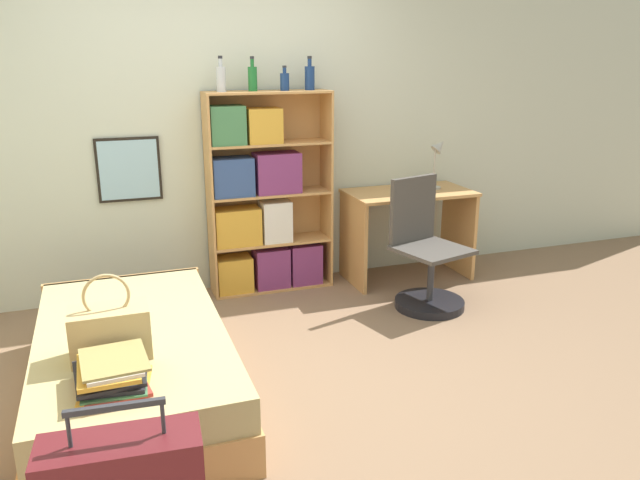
{
  "coord_description": "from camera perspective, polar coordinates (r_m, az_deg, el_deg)",
  "views": [
    {
      "loc": [
        -0.86,
        -3.27,
        1.86
      ],
      "look_at": [
        0.37,
        0.19,
        0.75
      ],
      "focal_mm": 35.0,
      "sensor_mm": 36.0,
      "label": 1
    }
  ],
  "objects": [
    {
      "name": "bottle_clear",
      "position": [
        4.85,
        -3.25,
        14.31
      ],
      "size": [
        0.07,
        0.07,
        0.18
      ],
      "color": "navy",
      "rests_on": "bookcase"
    },
    {
      "name": "bottle_green",
      "position": [
        4.73,
        -9.04,
        14.41
      ],
      "size": [
        0.07,
        0.07,
        0.26
      ],
      "color": "#B7BCC1",
      "rests_on": "bookcase"
    },
    {
      "name": "book_stack_on_bed",
      "position": [
        3.0,
        -18.47,
        -11.57
      ],
      "size": [
        0.35,
        0.39,
        0.14
      ],
      "color": "gold",
      "rests_on": "bed"
    },
    {
      "name": "desk",
      "position": [
        5.29,
        8.05,
        1.87
      ],
      "size": [
        1.03,
        0.57,
        0.76
      ],
      "color": "tan",
      "rests_on": "ground_plane"
    },
    {
      "name": "wall_back",
      "position": [
        4.97,
        -9.59,
        10.1
      ],
      "size": [
        10.0,
        0.09,
        2.6
      ],
      "color": "beige",
      "rests_on": "ground_plane"
    },
    {
      "name": "bottle_brown",
      "position": [
        4.81,
        -6.18,
        14.53
      ],
      "size": [
        0.07,
        0.07,
        0.25
      ],
      "color": "#1E6B2D",
      "rests_on": "bookcase"
    },
    {
      "name": "bed",
      "position": [
        3.69,
        -16.68,
        -10.69
      ],
      "size": [
        1.02,
        1.86,
        0.41
      ],
      "color": "tan",
      "rests_on": "ground_plane"
    },
    {
      "name": "ground_plane",
      "position": [
        3.86,
        -4.29,
        -12.02
      ],
      "size": [
        14.0,
        14.0,
        0.0
      ],
      "primitive_type": "plane",
      "color": "#84664C"
    },
    {
      "name": "bookcase",
      "position": [
        4.95,
        -5.42,
        3.23
      ],
      "size": [
        0.97,
        0.28,
        1.58
      ],
      "color": "tan",
      "rests_on": "ground_plane"
    },
    {
      "name": "handbag",
      "position": [
        3.28,
        -18.65,
        -7.88
      ],
      "size": [
        0.38,
        0.22,
        0.43
      ],
      "color": "tan",
      "rests_on": "bed"
    },
    {
      "name": "desk_lamp",
      "position": [
        5.33,
        10.74,
        7.71
      ],
      "size": [
        0.17,
        0.12,
        0.43
      ],
      "color": "#ADA89E",
      "rests_on": "desk"
    },
    {
      "name": "desk_chair",
      "position": [
        4.77,
        9.64,
        -2.48
      ],
      "size": [
        0.59,
        0.59,
        0.97
      ],
      "color": "black",
      "rests_on": "ground_plane"
    },
    {
      "name": "bottle_blue",
      "position": [
        4.93,
        -0.95,
        14.68
      ],
      "size": [
        0.08,
        0.08,
        0.25
      ],
      "color": "navy",
      "rests_on": "bookcase"
    }
  ]
}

